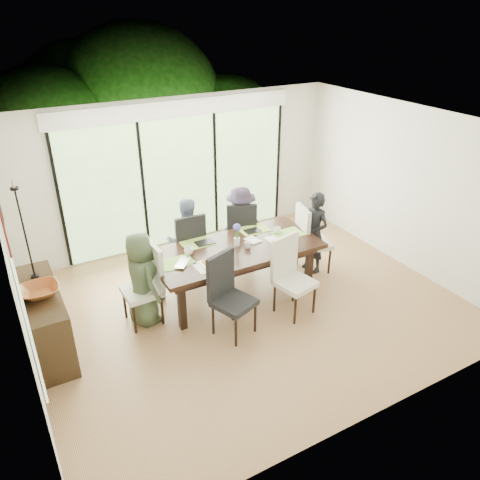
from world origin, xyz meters
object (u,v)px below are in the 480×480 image
chair_left_end (141,286)px  chair_near_left (234,297)px  table_top (236,249)px  chair_near_right (296,278)px  chair_far_left (186,244)px  person_far_left (187,239)px  cup_c (277,230)px  laptop (186,263)px  chair_far_right (240,231)px  person_far_right (241,226)px  person_right_end (314,233)px  person_left_end (142,279)px  bowl (40,291)px  sideboard (46,319)px  cup_b (248,245)px  vase (237,242)px  cup_a (189,251)px  chair_right_end (315,238)px

chair_left_end → chair_near_left: same height
table_top → chair_near_right: (0.50, -0.87, -0.18)m
chair_far_left → person_far_left: 0.10m
cup_c → laptop: bearing=-173.1°
chair_near_right → laptop: size_ratio=3.33×
chair_far_right → person_far_right: person_far_right is taller
person_far_left → laptop: person_far_left is taller
chair_near_left → person_right_end: (1.98, 0.87, 0.10)m
person_left_end → person_right_end: bearing=-99.3°
chair_left_end → chair_far_right: bearing=111.2°
person_left_end → chair_far_left: bearing=-59.8°
chair_near_left → cup_c: bearing=15.8°
person_right_end → person_far_left: same height
chair_left_end → bowl: bearing=-89.3°
table_top → chair_far_left: (-0.45, 0.85, -0.18)m
laptop → sideboard: bearing=126.3°
person_far_right → bowl: (-3.32, -0.88, 0.25)m
chair_near_left → chair_near_right: 1.00m
person_far_right → sideboard: person_far_right is taller
cup_c → bowl: bearing=-177.7°
table_top → chair_far_left: size_ratio=2.18×
person_far_right → cup_b: size_ratio=12.90×
chair_far_left → chair_far_right: size_ratio=1.00×
person_right_end → cup_c: bearing=-110.9°
chair_far_left → bowl: size_ratio=2.53×
table_top → cup_c: (0.80, 0.10, 0.08)m
vase → laptop: bearing=-170.5°
chair_far_left → laptop: 1.06m
chair_near_right → cup_c: size_ratio=8.87×
cup_a → chair_far_right: bearing=29.2°
person_far_left → bowl: (-2.32, -0.88, 0.25)m
chair_far_left → chair_far_right: bearing=-177.6°
chair_left_end → cup_a: bearing=99.3°
chair_far_left → chair_near_left: bearing=90.8°
chair_right_end → vase: bearing=101.3°
laptop → person_left_end: bearing=121.9°
vase → bowl: bearing=-178.1°
chair_right_end → chair_near_right: (-1.00, -0.87, 0.00)m
chair_far_right → cup_a: chair_far_right is taller
sideboard → cup_c: bearing=0.7°
chair_left_end → chair_near_right: bearing=65.2°
chair_near_left → cup_a: 1.07m
chair_near_right → bowl: 3.39m
cup_c → table_top: bearing=-172.9°
person_far_left → cup_a: 0.74m
person_left_end → laptop: person_left_end is taller
cup_c → bowl: size_ratio=0.29×
chair_far_left → chair_far_right: 1.00m
laptop → bowl: 1.92m
person_left_end → person_far_left: same height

